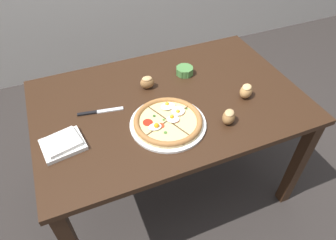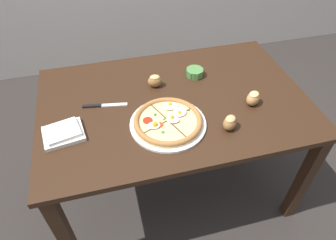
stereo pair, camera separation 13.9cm
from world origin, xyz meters
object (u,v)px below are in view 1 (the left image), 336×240
(bread_piece_near, at_px, (246,91))
(knife_main, at_px, (100,112))
(ramekin_bowl, at_px, (185,71))
(bread_piece_far, at_px, (147,82))
(bread_piece_mid, at_px, (229,117))
(pizza, at_px, (168,121))
(dining_table, at_px, (169,113))
(napkin_folded, at_px, (63,144))

(bread_piece_near, bearing_deg, knife_main, 166.87)
(ramekin_bowl, distance_m, bread_piece_far, 0.24)
(bread_piece_near, xyz_separation_m, bread_piece_far, (-0.44, 0.27, -0.00))
(bread_piece_near, distance_m, bread_piece_mid, 0.22)
(pizza, height_order, bread_piece_far, bread_piece_far)
(dining_table, xyz_separation_m, bread_piece_near, (0.37, -0.13, 0.13))
(ramekin_bowl, bearing_deg, bread_piece_near, -55.85)
(bread_piece_far, bearing_deg, knife_main, -161.14)
(dining_table, xyz_separation_m, bread_piece_mid, (0.19, -0.26, 0.13))
(pizza, distance_m, bread_piece_far, 0.30)
(dining_table, distance_m, napkin_folded, 0.57)
(bread_piece_mid, relative_size, knife_main, 0.43)
(bread_piece_near, relative_size, bread_piece_mid, 1.04)
(bread_piece_far, distance_m, knife_main, 0.30)
(bread_piece_far, bearing_deg, dining_table, -63.27)
(bread_piece_near, height_order, bread_piece_far, bread_piece_near)
(knife_main, bearing_deg, dining_table, 2.96)
(ramekin_bowl, bearing_deg, dining_table, -133.87)
(bread_piece_near, bearing_deg, bread_piece_far, 149.07)
(napkin_folded, xyz_separation_m, bread_piece_far, (0.48, 0.25, 0.02))
(knife_main, bearing_deg, bread_piece_far, 28.30)
(bread_piece_mid, xyz_separation_m, bread_piece_far, (-0.26, 0.40, -0.00))
(dining_table, bearing_deg, knife_main, 173.52)
(dining_table, height_order, napkin_folded, napkin_folded)
(bread_piece_far, bearing_deg, bread_piece_mid, -56.50)
(dining_table, height_order, pizza, pizza)
(dining_table, height_order, bread_piece_mid, bread_piece_mid)
(ramekin_bowl, distance_m, bread_piece_mid, 0.44)
(bread_piece_mid, bearing_deg, knife_main, 151.11)
(bread_piece_near, height_order, knife_main, bread_piece_near)
(dining_table, distance_m, knife_main, 0.37)
(napkin_folded, distance_m, bread_piece_mid, 0.76)
(pizza, xyz_separation_m, ramekin_bowl, (0.24, 0.34, 0.00))
(dining_table, height_order, ramekin_bowl, ramekin_bowl)
(bread_piece_mid, bearing_deg, bread_piece_near, 36.15)
(pizza, bearing_deg, bread_piece_far, 89.00)
(napkin_folded, height_order, knife_main, napkin_folded)
(napkin_folded, bearing_deg, bread_piece_far, 27.87)
(bread_piece_far, bearing_deg, ramekin_bowl, 9.27)
(napkin_folded, height_order, bread_piece_mid, bread_piece_mid)
(ramekin_bowl, relative_size, knife_main, 0.45)
(pizza, relative_size, knife_main, 1.61)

